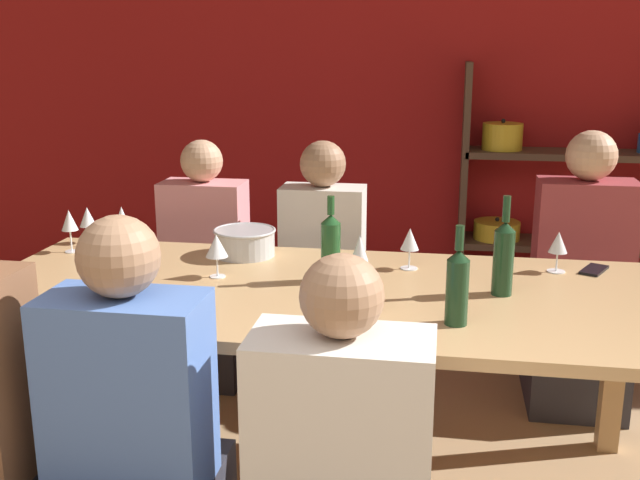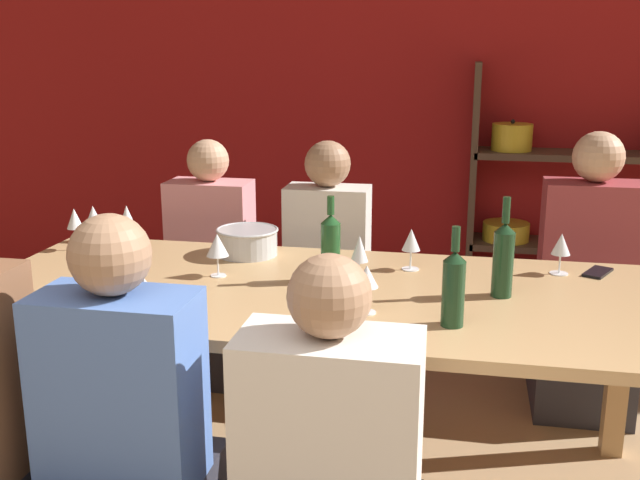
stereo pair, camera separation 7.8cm
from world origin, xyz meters
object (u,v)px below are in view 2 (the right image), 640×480
Objects in this scene: person_far_a at (584,309)px; person_far_c at (327,302)px; person_far_b at (213,290)px; wine_glass_empty_c at (411,241)px; dining_table at (315,310)px; wine_glass_empty_f at (145,290)px; wine_glass_empty_d at (367,278)px; mixing_bowl at (247,241)px; wine_glass_red_a at (127,217)px; shelf_unit at (576,231)px; wine_bottle_amber at (503,258)px; wine_glass_white_a at (75,220)px; cell_phone at (598,272)px; wine_glass_red_b at (93,217)px; wine_bottle_dark at (454,287)px; wine_bottle_green at (331,247)px; wine_glass_empty_a at (359,250)px; wine_glass_empty_e at (561,245)px; wine_glass_empty_b at (217,246)px.

person_far_c is at bearing 4.22° from person_far_a.
wine_glass_empty_c is at bearing 149.33° from person_far_b.
wine_glass_empty_c reaches higher than dining_table.
wine_glass_empty_d is at bearing 18.90° from wine_glass_empty_f.
mixing_bowl is 0.56m from wine_glass_red_a.
shelf_unit reaches higher than person_far_a.
person_far_a is at bearing 19.84° from mixing_bowl.
wine_bottle_amber is 2.05× the size of wine_glass_red_a.
wine_glass_white_a is at bearing 130.80° from wine_glass_empty_f.
cell_phone is (1.01, 0.38, 0.08)m from dining_table.
wine_glass_red_a is at bearing 149.63° from wine_glass_empty_d.
wine_glass_red_b is 2.21m from person_far_a.
wine_bottle_dark is 0.28m from wine_glass_empty_d.
person_far_a reaches higher than wine_bottle_dark.
wine_glass_empty_d is at bearing -60.46° from wine_bottle_green.
person_far_c is (0.25, 0.42, -0.39)m from mixing_bowl.
wine_glass_empty_c is (-0.80, -1.45, 0.27)m from shelf_unit.
wine_glass_red_a is at bearing 118.30° from wine_glass_empty_f.
wine_glass_empty_a is 0.76m from wine_glass_empty_e.
person_far_a is (2.13, 0.58, -0.44)m from wine_glass_white_a.
wine_glass_empty_c reaches higher than wine_glass_red_b.
wine_glass_empty_d reaches higher than dining_table.
wine_glass_empty_d is at bearing 107.39° from person_far_c.
wine_glass_empty_b is (-0.86, 0.35, -0.01)m from wine_bottle_dark.
wine_glass_red_a is 1.06× the size of wine_glass_empty_d.
wine_glass_empty_b is 1.02× the size of wine_glass_empty_d.
shelf_unit is 2.17m from wine_glass_empty_d.
wine_glass_white_a is at bearing -174.57° from mixing_bowl.
wine_bottle_dark is at bearing -12.48° from wine_glass_empty_d.
wine_bottle_amber is 1.74m from wine_glass_white_a.
wine_bottle_dark is at bearing 118.79° from person_far_c.
wine_glass_empty_b is at bearing 154.26° from wine_glass_empty_d.
person_far_a reaches higher than wine_glass_empty_c.
wine_glass_red_a reaches higher than mixing_bowl.
wine_glass_empty_c is at bearing 142.30° from wine_bottle_amber.
wine_glass_white_a is 1.39m from wine_glass_empty_c.
shelf_unit is at bearing 74.59° from wine_bottle_amber.
shelf_unit is 2.26m from wine_glass_empty_b.
dining_table is at bearing -122.48° from shelf_unit.
wine_bottle_dark is 0.35m from wine_bottle_amber.
wine_glass_red_a is at bearing -3.25° from wine_glass_red_b.
mixing_bowl is at bearing 151.13° from wine_glass_empty_a.
shelf_unit is at bearing 48.31° from wine_glass_empty_b.
wine_bottle_green reaches higher than wine_bottle_dark.
shelf_unit reaches higher than wine_bottle_dark.
wine_glass_empty_e is (1.22, -0.03, 0.05)m from mixing_bowl.
wine_glass_empty_b is at bearing 158.20° from wine_bottle_dark.
person_far_a is at bearing 15.15° from wine_glass_white_a.
person_far_c reaches higher than wine_glass_empty_e.
shelf_unit is at bearing 61.19° from wine_glass_empty_c.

